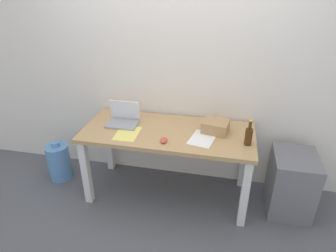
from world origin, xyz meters
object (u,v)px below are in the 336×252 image
desk (168,140)px  beer_bottle (249,136)px  water_cooler_jug (59,162)px  filing_cabinet (291,183)px  computer_mouse (164,140)px  cardboard_box (215,127)px  laptop_left (123,119)px

desk → beer_bottle: bearing=-7.9°
water_cooler_jug → filing_cabinet: (2.48, 0.02, 0.09)m
computer_mouse → cardboard_box: (0.44, 0.29, 0.04)m
beer_bottle → filing_cabinet: 0.73m
computer_mouse → cardboard_box: size_ratio=0.42×
desk → cardboard_box: cardboard_box is taller
laptop_left → water_cooler_jug: laptop_left is taller
computer_mouse → water_cooler_jug: size_ratio=0.21×
cardboard_box → water_cooler_jug: 1.81m
desk → computer_mouse: 0.25m
laptop_left → computer_mouse: size_ratio=3.11×
desk → cardboard_box: (0.45, 0.07, 0.16)m
desk → water_cooler_jug: 1.34m
water_cooler_jug → laptop_left: bearing=4.2°
desk → cardboard_box: size_ratio=6.96×
computer_mouse → filing_cabinet: size_ratio=0.16×
laptop_left → filing_cabinet: laptop_left is taller
cardboard_box → water_cooler_jug: size_ratio=0.51×
cardboard_box → water_cooler_jug: bearing=-177.5°
beer_bottle → computer_mouse: (-0.74, -0.11, -0.07)m
laptop_left → water_cooler_jug: bearing=-175.8°
computer_mouse → filing_cabinet: computer_mouse is taller
laptop_left → cardboard_box: size_ratio=1.31×
laptop_left → beer_bottle: 1.23m
computer_mouse → cardboard_box: bearing=26.9°
cardboard_box → desk: bearing=-170.8°
computer_mouse → laptop_left: bearing=145.0°
computer_mouse → water_cooler_jug: (-1.27, 0.21, -0.56)m
filing_cabinet → laptop_left: bearing=178.8°
computer_mouse → filing_cabinet: 1.32m
laptop_left → filing_cabinet: bearing=-1.2°
water_cooler_jug → cardboard_box: bearing=2.5°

